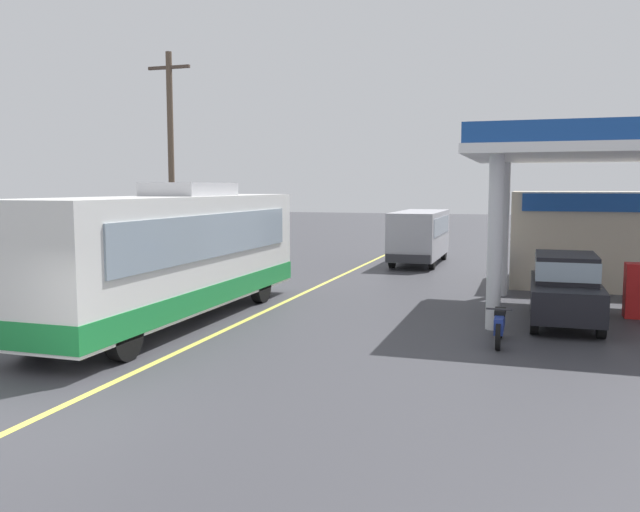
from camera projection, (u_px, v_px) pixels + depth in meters
The scene contains 10 objects.
ground at pixel (357, 268), 28.82m from camera, with size 120.00×120.00×0.00m, color #38383D.
lane_divider_stripe at pixel (323, 284), 24.08m from camera, with size 0.16×50.00×0.01m, color #D8CC4C.
coach_bus_main at pixel (173, 257), 17.33m from camera, with size 2.60×11.04×3.69m.
gas_station_roadside at pixel (621, 216), 21.64m from camera, with size 9.10×11.95×5.10m.
car_at_pump at pixel (565, 285), 17.12m from camera, with size 1.70×4.20×1.82m.
minibus_opposing_lane at pixel (420, 232), 30.42m from camera, with size 2.04×6.13×2.44m.
motorcycle_parked_forecourt at pixel (500, 325), 14.93m from camera, with size 0.55×1.80×0.92m.
pedestrian_near_pump at pixel (499, 265), 22.19m from camera, with size 0.55×0.22×1.66m.
pedestrian_by_shop at pixel (554, 280), 18.54m from camera, with size 0.55×0.22×1.66m.
utility_pole_roadside at pixel (171, 161), 25.95m from camera, with size 1.80×0.24×8.81m.
Camera 1 is at (7.17, -7.74, 3.57)m, focal length 36.78 mm.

